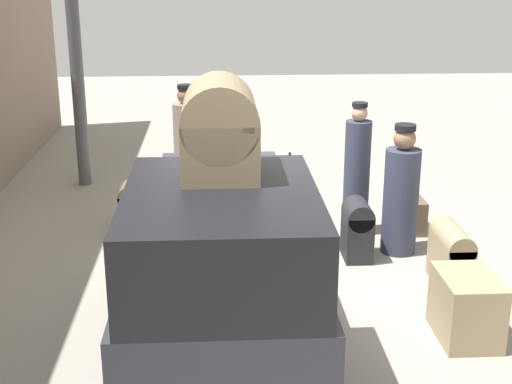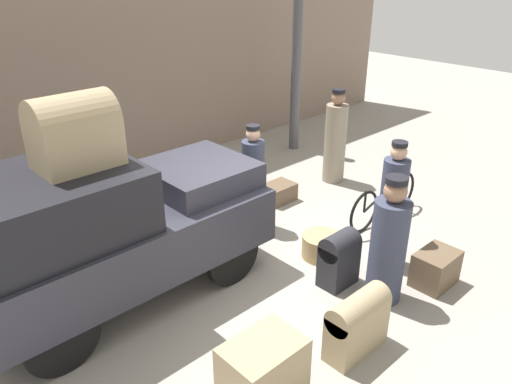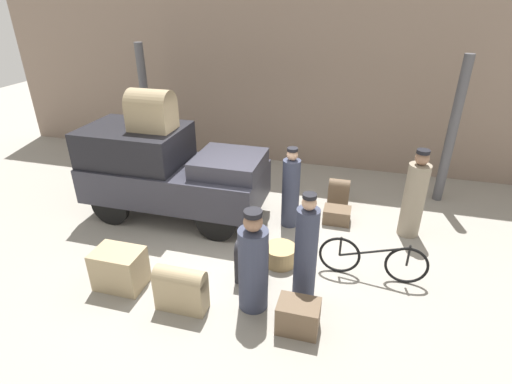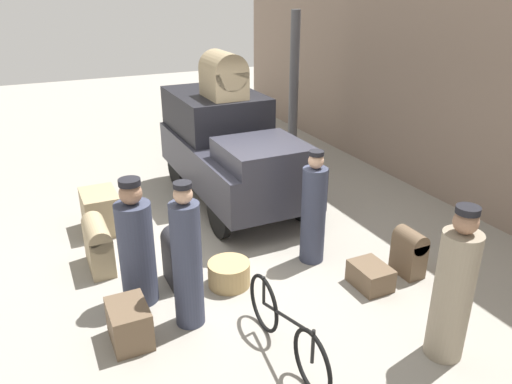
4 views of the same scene
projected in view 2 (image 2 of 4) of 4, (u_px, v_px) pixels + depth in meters
name	position (u px, v px, depth m)	size (l,w,h in m)	color
ground_plane	(255.00, 264.00, 6.77)	(30.00, 30.00, 0.00)	gray
station_building_facade	(93.00, 55.00, 8.50)	(16.00, 0.15, 4.50)	gray
canopy_pillar_right	(296.00, 76.00, 10.21)	(0.20, 0.20, 3.11)	#4C4C51
truck	(107.00, 228.00, 5.67)	(3.55, 1.57, 1.81)	black
bicycle	(384.00, 201.00, 7.74)	(1.70, 0.04, 0.71)	black
wicker_basket	(322.00, 246.00, 6.89)	(0.55, 0.55, 0.32)	tan
conductor_in_dark_uniform	(391.00, 210.00, 6.47)	(0.33, 0.33, 1.74)	#33384C
porter_with_bicycle	(388.00, 246.00, 5.81)	(0.43, 0.43, 1.61)	#33384C
porter_standing_middle	(253.00, 181.00, 7.44)	(0.34, 0.34, 1.62)	#33384C
porter_lifting_near_truck	(335.00, 140.00, 8.98)	(0.39, 0.39, 1.71)	gray
trunk_wicker_pale	(252.00, 172.00, 8.78)	(0.43, 0.27, 0.65)	brown
trunk_barrel_dark	(339.00, 257.00, 6.21)	(0.48, 0.32, 0.73)	#232328
suitcase_black_upright	(263.00, 371.00, 4.60)	(0.75, 0.53, 0.64)	#9E8966
suitcase_tan_flat	(435.00, 268.00, 6.28)	(0.57, 0.41, 0.45)	brown
suitcase_small_leather	(357.00, 322.00, 5.14)	(0.74, 0.30, 0.70)	#9E8966
trunk_umber_medium	(279.00, 192.00, 8.46)	(0.53, 0.41, 0.30)	brown
trunk_on_truck_roof	(74.00, 132.00, 5.04)	(0.82, 0.60, 0.76)	#9E8966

